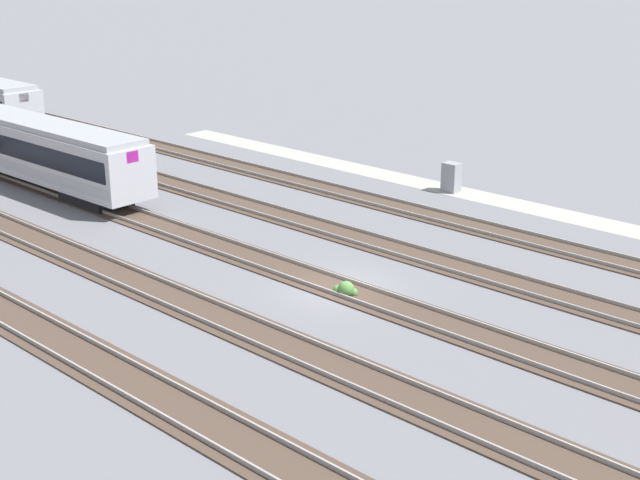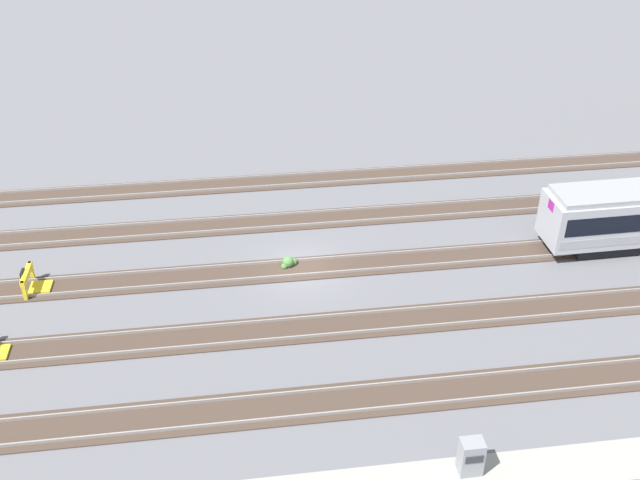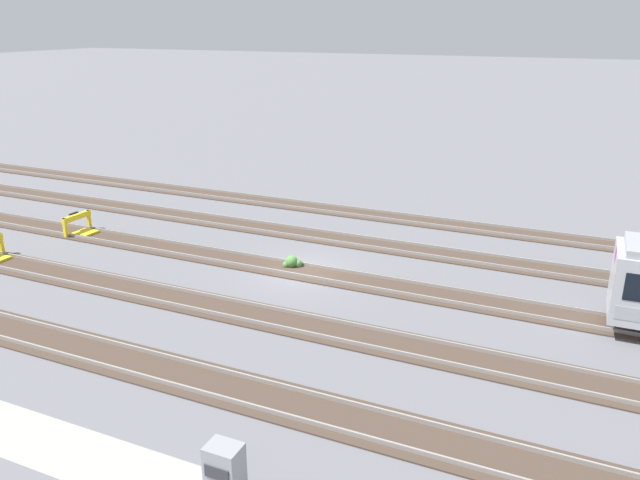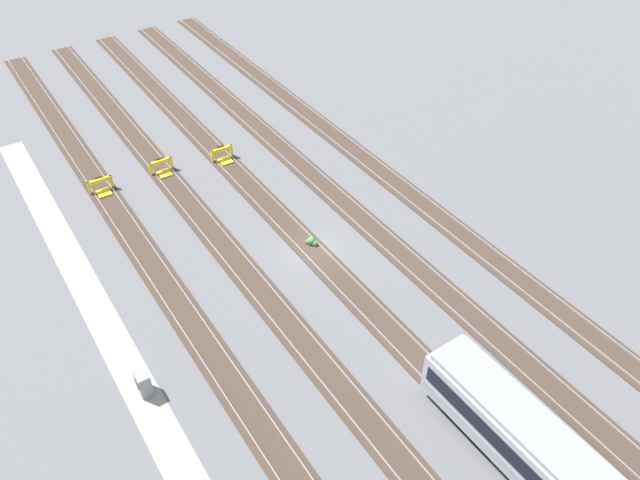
{
  "view_description": "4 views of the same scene",
  "coord_description": "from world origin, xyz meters",
  "views": [
    {
      "loc": [
        -21.85,
        24.44,
        13.36
      ],
      "look_at": [
        0.99,
        0.0,
        1.8
      ],
      "focal_mm": 50.0,
      "sensor_mm": 36.0,
      "label": 1
    },
    {
      "loc": [
        -3.52,
        -33.45,
        23.25
      ],
      "look_at": [
        0.99,
        0.0,
        1.8
      ],
      "focal_mm": 42.0,
      "sensor_mm": 36.0,
      "label": 2
    },
    {
      "loc": [
        12.39,
        -25.47,
        11.65
      ],
      "look_at": [
        0.99,
        0.0,
        1.8
      ],
      "focal_mm": 35.0,
      "sensor_mm": 36.0,
      "label": 3
    },
    {
      "loc": [
        28.27,
        -18.05,
        30.22
      ],
      "look_at": [
        0.99,
        0.0,
        1.8
      ],
      "focal_mm": 35.0,
      "sensor_mm": 36.0,
      "label": 4
    }
  ],
  "objects": [
    {
      "name": "rail_track_near_inner",
      "position": [
        0.0,
        -5.13,
        0.04
      ],
      "size": [
        90.0,
        2.23,
        0.21
      ],
      "color": "#47382D",
      "rests_on": "ground"
    },
    {
      "name": "rail_track_middle",
      "position": [
        0.0,
        0.0,
        0.04
      ],
      "size": [
        90.0,
        2.24,
        0.21
      ],
      "color": "#47382D",
      "rests_on": "ground"
    },
    {
      "name": "rail_track_farthest",
      "position": [
        0.0,
        10.26,
        0.04
      ],
      "size": [
        90.0,
        2.23,
        0.21
      ],
      "color": "#47382D",
      "rests_on": "ground"
    },
    {
      "name": "service_walkway",
      "position": [
        0.0,
        -14.88,
        0.0
      ],
      "size": [
        54.0,
        2.0,
        0.01
      ],
      "primitive_type": "cube",
      "color": "#9E9E93",
      "rests_on": "ground"
    },
    {
      "name": "ground_plane",
      "position": [
        0.0,
        0.0,
        0.0
      ],
      "size": [
        400.0,
        400.0,
        0.0
      ],
      "primitive_type": "plane",
      "color": "slate"
    },
    {
      "name": "weed_clump",
      "position": [
        -0.7,
        0.36,
        0.24
      ],
      "size": [
        0.92,
        0.7,
        0.64
      ],
      "color": "#4C7F3D",
      "rests_on": "ground"
    },
    {
      "name": "rail_track_far_inner",
      "position": [
        0.0,
        5.13,
        0.04
      ],
      "size": [
        90.0,
        2.23,
        0.21
      ],
      "color": "#47382D",
      "rests_on": "ground"
    },
    {
      "name": "subway_car_front_row_centre",
      "position": [
        22.63,
        -0.03,
        2.04
      ],
      "size": [
        18.04,
        3.11,
        3.7
      ],
      "color": "#ADAFB7",
      "rests_on": "ground"
    },
    {
      "name": "rail_track_nearest",
      "position": [
        0.0,
        -10.26,
        0.04
      ],
      "size": [
        90.0,
        2.23,
        0.21
      ],
      "color": "#47382D",
      "rests_on": "ground"
    },
    {
      "name": "electrical_cabinet",
      "position": [
        4.87,
        -14.62,
        0.8
      ],
      "size": [
        0.9,
        0.73,
        1.6
      ],
      "color": "gray",
      "rests_on": "ground"
    }
  ]
}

